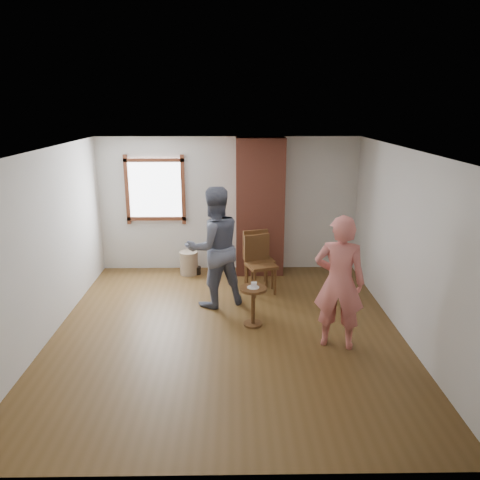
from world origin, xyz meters
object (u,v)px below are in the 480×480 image
dining_chair_right (259,261)px  side_table (253,300)px  man (214,247)px  stoneware_crock (189,263)px  person_pink (339,282)px  dining_chair_left (258,255)px

dining_chair_right → side_table: bearing=-115.9°
man → stoneware_crock: bearing=-93.3°
dining_chair_right → person_pink: bearing=-83.2°
side_table → person_pink: bearing=-29.2°
man → dining_chair_right: bearing=-168.0°
stoneware_crock → dining_chair_left: size_ratio=0.45×
dining_chair_right → stoneware_crock: bearing=127.8°
dining_chair_left → man: 1.20m
dining_chair_right → person_pink: (0.95, -1.96, 0.36)m
man → person_pink: bearing=116.1°
stoneware_crock → side_table: bearing=-62.4°
stoneware_crock → person_pink: 3.68m
side_table → person_pink: person_pink is taller
stoneware_crock → man: size_ratio=0.23×
dining_chair_right → side_table: dining_chair_right is taller
dining_chair_left → side_table: bearing=-111.0°
dining_chair_left → person_pink: 2.47m
dining_chair_right → person_pink: person_pink is taller
dining_chair_left → man: bearing=-147.1°
person_pink → man: bearing=-22.8°
dining_chair_left → man: (-0.74, -0.85, 0.42)m
dining_chair_right → side_table: size_ratio=1.66×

